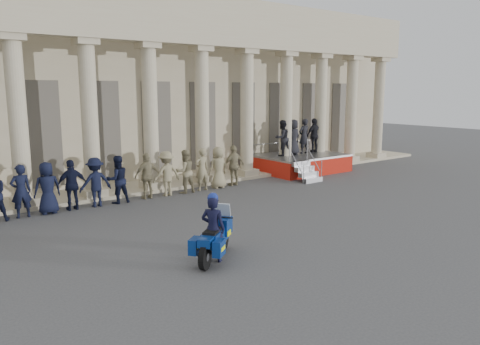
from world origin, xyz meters
name	(u,v)px	position (x,y,z in m)	size (l,w,h in m)	color
ground	(239,245)	(0.00, 0.00, 0.00)	(90.00, 90.00, 0.00)	#3F3F41
building	(67,87)	(0.00, 14.74, 4.52)	(40.00, 12.50, 9.00)	tan
officer_rank	(29,190)	(-3.99, 6.86, 0.93)	(18.68, 0.71, 1.87)	black
reviewing_stand	(299,145)	(9.83, 7.72, 1.46)	(4.59, 4.32, 2.81)	gray
motorcycle	(215,238)	(-1.19, -0.52, 0.59)	(1.78, 1.52, 1.36)	black
rider	(213,227)	(-1.28, -0.59, 0.90)	(0.71, 0.75, 1.81)	black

